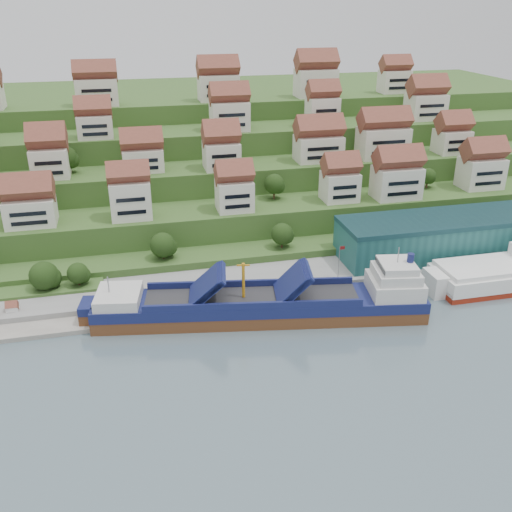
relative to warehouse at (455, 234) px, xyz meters
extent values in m
plane|color=slate|center=(-52.00, -17.00, -7.20)|extent=(300.00, 300.00, 0.00)
cube|color=gray|center=(-32.00, -2.00, -6.10)|extent=(180.00, 14.00, 2.20)
cube|color=#2D4C1E|center=(-52.00, 69.00, -5.20)|extent=(260.00, 128.00, 4.00)
cube|color=#2D4C1E|center=(-52.00, 74.00, -1.70)|extent=(260.00, 118.00, 11.00)
cube|color=#2D4C1E|center=(-52.00, 82.00, 1.80)|extent=(260.00, 102.00, 18.00)
cube|color=#2D4C1E|center=(-52.00, 90.00, 5.30)|extent=(260.00, 86.00, 25.00)
cube|color=#2D4C1E|center=(-52.00, 99.00, 8.30)|extent=(260.00, 68.00, 31.00)
cube|color=silver|center=(-103.66, 21.90, 7.16)|extent=(11.83, 8.57, 6.73)
cube|color=silver|center=(-79.55, 20.68, 8.61)|extent=(9.98, 7.03, 9.62)
cube|color=silver|center=(-52.98, 20.66, 7.74)|extent=(9.23, 7.62, 7.88)
cube|color=silver|center=(-23.36, 21.75, 7.69)|extent=(9.40, 7.73, 7.78)
cube|color=silver|center=(-7.29, 20.22, 8.16)|extent=(12.55, 8.26, 8.71)
cube|color=silver|center=(20.93, 23.22, 8.16)|extent=(11.73, 8.31, 8.72)
cube|color=silver|center=(-99.42, 38.73, 14.73)|extent=(9.66, 8.98, 7.87)
cube|color=silver|center=(-75.08, 39.02, 13.88)|extent=(11.05, 7.90, 6.15)
cube|color=silver|center=(-53.48, 36.12, 14.50)|extent=(9.70, 8.56, 7.40)
cube|color=silver|center=(-24.28, 37.88, 14.46)|extent=(13.39, 8.36, 7.31)
cube|color=silver|center=(-4.32, 37.04, 15.26)|extent=(14.63, 8.18, 8.92)
cube|color=silver|center=(18.88, 37.35, 14.30)|extent=(9.67, 8.04, 7.00)
cube|color=silver|center=(-87.38, 51.96, 21.04)|extent=(9.83, 7.30, 6.49)
cube|color=silver|center=(-47.83, 52.63, 22.11)|extent=(11.31, 7.79, 8.62)
cube|color=silver|center=(-18.73, 51.31, 22.32)|extent=(9.38, 7.14, 9.03)
cube|color=silver|center=(18.66, 55.14, 21.88)|extent=(12.07, 8.47, 8.16)
cube|color=silver|center=(-86.37, 70.74, 27.88)|extent=(12.73, 7.51, 8.17)
cube|color=silver|center=(-47.83, 71.40, 27.91)|extent=(12.87, 8.15, 8.21)
cube|color=silver|center=(-14.29, 71.55, 28.34)|extent=(13.37, 8.73, 9.08)
cube|color=silver|center=(15.70, 73.48, 27.64)|extent=(10.12, 7.05, 7.68)
ellipsoid|color=#234015|center=(-43.16, 9.11, 0.52)|extent=(5.52, 5.52, 5.52)
ellipsoid|color=#234015|center=(-73.07, 9.29, 0.37)|extent=(6.13, 6.13, 6.13)
ellipsoid|color=#234015|center=(5.62, 26.11, 7.42)|extent=(4.64, 4.64, 4.64)
ellipsoid|color=#234015|center=(-40.65, 26.66, 8.17)|extent=(5.54, 5.54, 5.54)
ellipsoid|color=#234015|center=(-6.85, 42.83, 16.23)|extent=(5.37, 5.37, 5.37)
ellipsoid|color=#234015|center=(-102.09, 42.38, 14.40)|extent=(4.89, 4.89, 4.89)
ellipsoid|color=#234015|center=(-95.55, 40.97, 15.21)|extent=(6.12, 6.12, 6.12)
ellipsoid|color=#234015|center=(-44.08, 56.21, 23.10)|extent=(6.72, 6.72, 6.72)
ellipsoid|color=#234015|center=(-15.37, 58.94, 22.63)|extent=(4.64, 4.64, 4.64)
ellipsoid|color=#234015|center=(-14.10, 56.97, 21.63)|extent=(4.38, 4.38, 4.38)
ellipsoid|color=#234015|center=(-99.91, 2.00, -1.27)|extent=(6.46, 6.46, 6.46)
ellipsoid|color=#234015|center=(-92.70, 2.00, -1.47)|extent=(4.82, 4.82, 4.82)
cube|color=#225D5B|center=(0.00, 0.00, 0.00)|extent=(60.00, 15.00, 10.00)
cylinder|color=gray|center=(-34.00, -7.00, -1.00)|extent=(0.16, 0.16, 8.00)
cube|color=maroon|center=(-33.40, -7.00, 2.60)|extent=(1.20, 0.05, 0.80)
cube|color=white|center=(-106.00, -5.50, -5.10)|extent=(2.40, 2.20, 2.20)
cube|color=brown|center=(-55.10, -16.89, -6.20)|extent=(70.03, 22.17, 4.44)
cube|color=navy|center=(-55.10, -16.89, -3.38)|extent=(70.05, 22.27, 2.31)
cube|color=silver|center=(-83.97, -11.96, -1.16)|extent=(10.45, 11.47, 2.31)
cube|color=#262628|center=(-56.85, -16.60, -2.23)|extent=(45.27, 16.40, 0.27)
cube|color=navy|center=(-66.47, -14.95, 0.79)|extent=(8.21, 10.78, 6.14)
cube|color=navy|center=(-48.98, -17.94, 0.79)|extent=(7.88, 10.72, 6.49)
cylinder|color=orange|center=(-58.60, -16.30, 1.68)|extent=(0.72, 0.72, 7.99)
cube|color=silver|center=(-27.11, -21.68, -0.54)|extent=(12.20, 11.77, 3.55)
cube|color=silver|center=(-27.11, -21.68, 2.30)|extent=(10.27, 10.42, 2.22)
cube|color=silver|center=(-27.11, -21.68, 4.16)|extent=(8.35, 9.07, 1.60)
cylinder|color=navy|center=(-24.48, -22.13, 5.85)|extent=(1.64, 1.64, 1.95)
cube|color=maroon|center=(3.88, -15.54, -6.54)|extent=(33.10, 12.14, 2.87)
cube|color=white|center=(3.88, -15.54, -4.11)|extent=(33.10, 12.26, 3.53)
cube|color=white|center=(3.88, -15.54, -1.91)|extent=(31.44, 10.93, 1.32)
camera|label=1|loc=(-80.21, -118.73, 54.97)|focal=40.00mm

